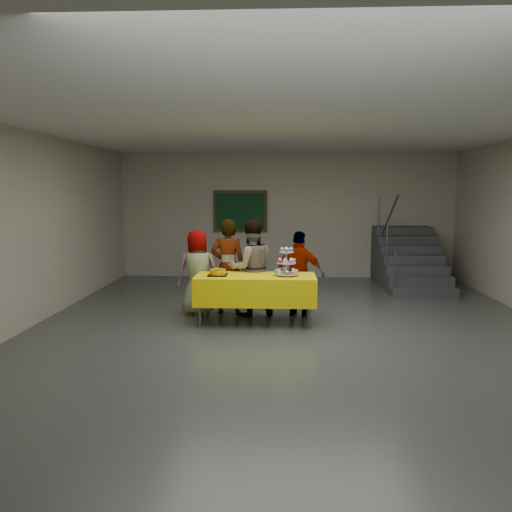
# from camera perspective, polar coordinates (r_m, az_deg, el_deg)

# --- Properties ---
(room_shell) EXTENTS (10.00, 10.04, 3.02)m
(room_shell) POSITION_cam_1_polar(r_m,az_deg,el_deg) (7.09, 4.19, 7.81)
(room_shell) COLOR #4C514C
(room_shell) RESTS_ON ground
(bake_table) EXTENTS (1.88, 0.78, 0.77)m
(bake_table) POSITION_cam_1_polar(r_m,az_deg,el_deg) (7.86, -0.06, -3.76)
(bake_table) COLOR #595960
(bake_table) RESTS_ON ground
(cupcake_stand) EXTENTS (0.38, 0.38, 0.44)m
(cupcake_stand) POSITION_cam_1_polar(r_m,az_deg,el_deg) (7.78, 3.50, -0.99)
(cupcake_stand) COLOR silver
(cupcake_stand) RESTS_ON bake_table
(bear_cake) EXTENTS (0.32, 0.36, 0.12)m
(bear_cake) POSITION_cam_1_polar(r_m,az_deg,el_deg) (7.82, -4.40, -1.81)
(bear_cake) COLOR black
(bear_cake) RESTS_ON bake_table
(schoolchild_a) EXTENTS (0.75, 0.52, 1.45)m
(schoolchild_a) POSITION_cam_1_polar(r_m,az_deg,el_deg) (8.48, -6.66, -1.83)
(schoolchild_a) COLOR slate
(schoolchild_a) RESTS_ON ground
(schoolchild_b) EXTENTS (0.62, 0.43, 1.62)m
(schoolchild_b) POSITION_cam_1_polar(r_m,az_deg,el_deg) (8.48, -3.21, -1.20)
(schoolchild_b) COLOR slate
(schoolchild_b) RESTS_ON ground
(schoolchild_c) EXTENTS (0.93, 0.81, 1.61)m
(schoolchild_c) POSITION_cam_1_polar(r_m,az_deg,el_deg) (8.31, -0.57, -1.39)
(schoolchild_c) COLOR slate
(schoolchild_c) RESTS_ON ground
(schoolchild_d) EXTENTS (0.90, 0.58, 1.43)m
(schoolchild_d) POSITION_cam_1_polar(r_m,az_deg,el_deg) (8.34, 4.99, -2.04)
(schoolchild_d) COLOR slate
(schoolchild_d) RESTS_ON ground
(staircase) EXTENTS (1.30, 2.40, 2.04)m
(staircase) POSITION_cam_1_polar(r_m,az_deg,el_deg) (11.68, 16.88, -0.73)
(staircase) COLOR #424447
(staircase) RESTS_ON ground
(noticeboard) EXTENTS (1.30, 0.05, 1.00)m
(noticeboard) POSITION_cam_1_polar(r_m,az_deg,el_deg) (12.08, -1.80, 5.14)
(noticeboard) COLOR #472B16
(noticeboard) RESTS_ON ground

